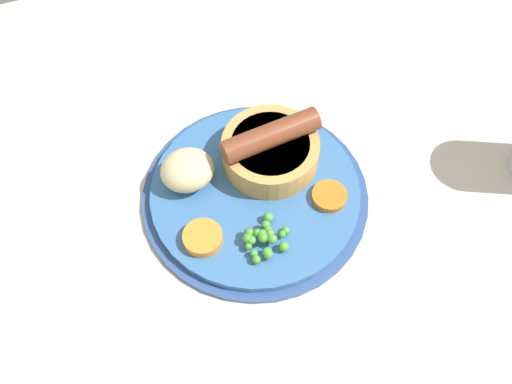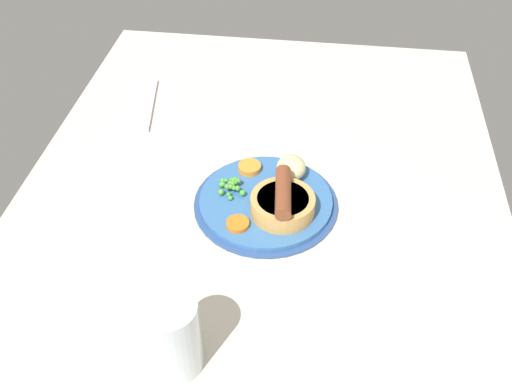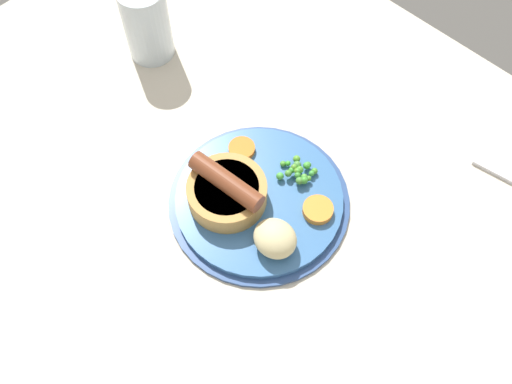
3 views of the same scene
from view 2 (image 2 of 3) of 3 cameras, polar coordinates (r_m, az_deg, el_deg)
dining_table at (r=93.59cm, az=0.33°, el=-1.61°), size 110.00×80.00×3.00cm
dinner_plate at (r=91.60cm, az=0.99°, el=-1.02°), size 23.20×23.20×1.40cm
sausage_pudding at (r=87.49cm, az=2.69°, el=-1.07°), size 10.29×9.97×5.43cm
pea_pile at (r=91.98cm, az=-2.53°, el=0.67°), size 4.74×4.66×1.81cm
potato_chunk_0 at (r=94.01cm, az=3.53°, el=2.43°), size 5.41×4.86×3.70cm
carrot_slice_1 at (r=86.46cm, az=-1.84°, el=-3.21°), size 3.73×3.73×0.77cm
carrot_slice_3 at (r=95.98cm, az=-0.64°, el=2.47°), size 5.40×5.40×1.02cm
fork at (r=115.90cm, az=-10.60°, el=8.59°), size 18.02×4.52×0.60cm
drinking_glass at (r=70.03cm, az=-8.30°, el=-14.02°), size 6.65×6.65×11.44cm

